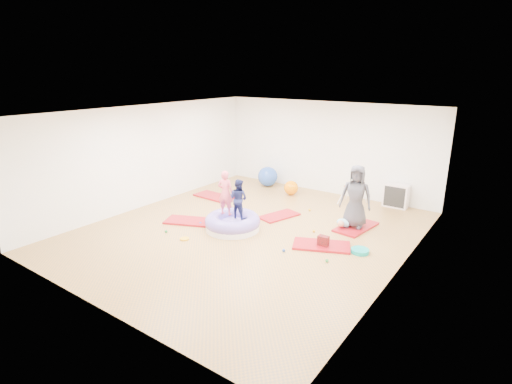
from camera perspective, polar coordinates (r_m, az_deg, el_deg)
The scene contains 19 objects.
room at distance 9.14m, azimuth -1.09°, elevation 2.55°, with size 7.01×8.01×2.81m.
gym_mat_front_left at distance 10.27m, azimuth -9.53°, elevation -4.10°, with size 1.19×0.59×0.05m, color #AC0A00.
gym_mat_mid_left at distance 12.14m, azimuth -6.04°, elevation -0.61°, with size 1.20×0.60×0.05m, color #AC0A00.
gym_mat_center_back at distance 10.50m, azimuth 3.33°, elevation -3.41°, with size 1.06×0.53×0.04m, color #AC0A00.
gym_mat_right at distance 8.88m, azimuth 9.32°, elevation -7.54°, with size 1.22×0.61×0.05m, color #AC0A00.
gym_mat_rear_right at distance 10.05m, azimuth 14.08°, elevation -4.86°, with size 1.23×0.61×0.05m, color #AC0A00.
inflatable_cushion at distance 9.64m, azimuth -3.36°, elevation -4.43°, with size 1.34×1.34×0.42m.
child_pink at distance 9.51m, azimuth -4.38°, elevation 0.16°, with size 0.40×0.26×1.09m, color #E8546A.
child_navy at distance 9.30m, azimuth -2.51°, elevation -0.68°, with size 0.46×0.36×0.94m, color #171C4D.
adult_caregiver at distance 9.76m, azimuth 14.08°, elevation -0.62°, with size 0.74×0.48×1.52m, color #3C3C45.
infant at distance 9.87m, azimuth 12.31°, elevation -4.34°, with size 0.34×0.35×0.20m.
ball_pit_balls at distance 9.78m, azimuth 0.48°, elevation -4.88°, with size 4.39×3.39×0.07m.
exercise_ball_blue at distance 13.16m, azimuth 1.68°, elevation 2.23°, with size 0.65×0.65×0.65m, color #254EB6.
exercise_ball_orange at distance 12.30m, azimuth 5.03°, elevation 0.60°, with size 0.44×0.44×0.44m, color orange.
infant_play_gym at distance 11.66m, azimuth 13.67°, elevation -0.12°, with size 0.67×0.64×0.51m.
cube_shelf at distance 11.78m, azimuth 19.36°, elevation -0.50°, with size 0.66×0.33×0.66m.
balance_disc at distance 8.76m, azimuth 14.63°, elevation -8.15°, with size 0.38×0.38×0.08m, color #0A9A95.
backpack at distance 8.81m, azimuth 9.58°, elevation -7.01°, with size 0.23×0.14×0.27m, color maroon.
yellow_toy at distance 9.26m, azimuth -10.18°, elevation -6.60°, with size 0.21×0.21×0.03m, color #E9A510.
Camera 1 is at (5.27, -7.11, 3.69)m, focal length 28.00 mm.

